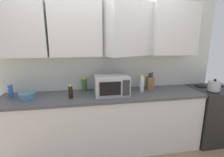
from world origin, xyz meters
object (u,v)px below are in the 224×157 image
Objects in this scene: knife_block at (150,83)px; bottle_blue_cleaner at (11,91)px; kettle at (214,86)px; bottle_soy_dark at (71,92)px; bottle_clear_tall at (142,84)px; bottle_green_oil at (84,85)px; stove_range at (212,114)px; microwave at (111,85)px; bowl_ceramic_small at (27,96)px.

knife_block reaches higher than bottle_blue_cleaner.
kettle is 2.15m from bottle_soy_dark.
bottle_clear_tall reaches higher than bottle_green_oil.
stove_range is at bearing -2.56° from bottle_clear_tall.
microwave is 2.37× the size of bottle_blue_cleaner.
kettle is 1.11m from bottle_clear_tall.
bowl_ceramic_small is (-0.58, 0.09, -0.05)m from bottle_soy_dark.
bottle_soy_dark is (-2.15, 0.08, -0.00)m from kettle.
bowl_ceramic_small is at bearing 176.55° from kettle.
kettle reaches higher than bottle_soy_dark.
microwave reaches higher than knife_block.
stove_range is at bearing 39.47° from kettle.
bottle_soy_dark is (0.81, -0.16, -0.01)m from bottle_blue_cleaner.
stove_range is 3.32× the size of knife_block.
bowl_ceramic_small is (-2.73, 0.16, -0.05)m from kettle.
bottle_clear_tall is at bearing 6.39° from bottle_soy_dark.
microwave reaches higher than bottle_blue_cleaner.
stove_range is at bearing -0.14° from microwave.
stove_range is at bearing -6.36° from bottle_green_oil.
knife_block reaches higher than kettle.
stove_range is 4.83× the size of kettle.
bottle_blue_cleaner reaches higher than bottle_soy_dark.
knife_block is 1.04m from bottle_green_oil.
bottle_blue_cleaner is (-1.86, 0.04, -0.03)m from bottle_clear_tall.
bottle_clear_tall is 1.26× the size of bottle_blue_cleaner.
bottle_blue_cleaner is at bearing -178.67° from knife_block.
bottle_green_oil is at bearing 15.43° from bowl_ceramic_small.
stove_range is 3.58× the size of bottle_clear_tall.
bottle_green_oil is (1.00, 0.14, 0.01)m from bottle_blue_cleaner.
bottle_green_oil is (-2.13, 0.24, 0.55)m from stove_range.
microwave reaches higher than bottle_green_oil.
bottle_blue_cleaner is 0.82m from bottle_soy_dark.
kettle is at bearing -3.45° from bowl_ceramic_small.
bottle_blue_cleaner is (-1.38, 0.10, -0.05)m from microwave.
bottle_blue_cleaner is at bearing 178.62° from bottle_clear_tall.
bottle_blue_cleaner is 0.25m from bowl_ceramic_small.
bottle_clear_tall is at bearing 169.79° from kettle.
knife_block is 2.03m from bottle_blue_cleaner.
bottle_blue_cleaner is at bearing 178.14° from stove_range.
microwave is 0.45m from bottle_green_oil.
stove_range is 1.84m from microwave.
bottle_soy_dark is 0.35m from bottle_green_oil.
bottle_green_oil is at bearing 175.12° from knife_block.
knife_block is 0.19m from bottle_clear_tall.
stove_range is 2.94m from bowl_ceramic_small.
bottle_green_oil is at bearing 7.74° from bottle_blue_cleaner.
microwave is at bearing 179.86° from stove_range.
knife_block is (-1.09, 0.15, 0.55)m from stove_range.
microwave reaches higher than bottle_soy_dark.
bottle_blue_cleaner is 0.94× the size of bowl_ceramic_small.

